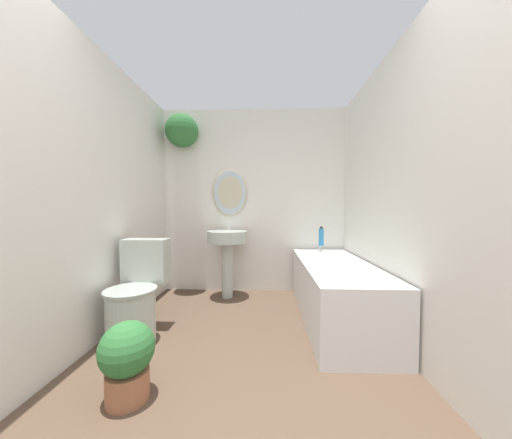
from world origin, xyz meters
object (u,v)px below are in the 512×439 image
toilet (136,297)px  shampoo_bottle (321,237)px  pedestal_sink (227,246)px  bathtub (335,290)px  potted_plant (127,358)px

toilet → shampoo_bottle: bearing=31.2°
pedestal_sink → bathtub: pedestal_sink is taller
toilet → shampoo_bottle: shampoo_bottle is taller
toilet → bathtub: bearing=13.4°
pedestal_sink → toilet: bearing=-121.2°
pedestal_sink → potted_plant: (-0.31, -1.72, -0.39)m
toilet → bathtub: 1.83m
toilet → pedestal_sink: (0.62, 1.02, 0.29)m
toilet → shampoo_bottle: size_ratio=3.50×
shampoo_bottle → potted_plant: bearing=-129.5°
pedestal_sink → shampoo_bottle: (1.16, 0.05, 0.11)m
pedestal_sink → shampoo_bottle: pedestal_sink is taller
bathtub → shampoo_bottle: size_ratio=7.15×
pedestal_sink → bathtub: size_ratio=0.55×
pedestal_sink → potted_plant: pedestal_sink is taller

